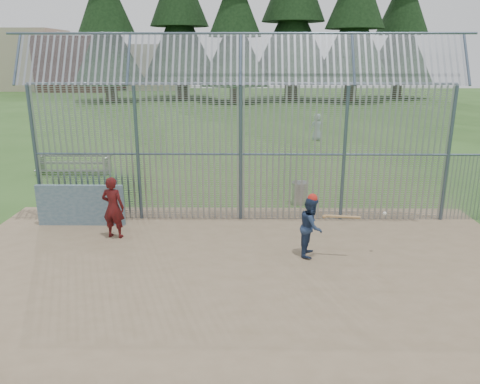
{
  "coord_description": "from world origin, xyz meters",
  "views": [
    {
      "loc": [
        0.16,
        -9.81,
        4.8
      ],
      "look_at": [
        0.0,
        2.0,
        1.3
      ],
      "focal_mm": 35.0,
      "sensor_mm": 36.0,
      "label": 1
    }
  ],
  "objects_px": {
    "batter": "(311,227)",
    "onlooker": "(113,207)",
    "trash_can": "(300,193)",
    "bleacher": "(74,164)",
    "dugout_wall": "(81,205)"
  },
  "relations": [
    {
      "from": "dugout_wall",
      "to": "onlooker",
      "type": "relative_size",
      "value": 1.49
    },
    {
      "from": "dugout_wall",
      "to": "onlooker",
      "type": "height_order",
      "value": "onlooker"
    },
    {
      "from": "dugout_wall",
      "to": "trash_can",
      "type": "distance_m",
      "value": 6.88
    },
    {
      "from": "batter",
      "to": "trash_can",
      "type": "relative_size",
      "value": 1.8
    },
    {
      "from": "onlooker",
      "to": "bleacher",
      "type": "bearing_deg",
      "value": -52.15
    },
    {
      "from": "trash_can",
      "to": "bleacher",
      "type": "relative_size",
      "value": 0.27
    },
    {
      "from": "batter",
      "to": "bleacher",
      "type": "bearing_deg",
      "value": 61.06
    },
    {
      "from": "batter",
      "to": "onlooker",
      "type": "height_order",
      "value": "onlooker"
    },
    {
      "from": "batter",
      "to": "trash_can",
      "type": "bearing_deg",
      "value": 11.5
    },
    {
      "from": "onlooker",
      "to": "batter",
      "type": "bearing_deg",
      "value": 178.8
    },
    {
      "from": "onlooker",
      "to": "trash_can",
      "type": "height_order",
      "value": "onlooker"
    },
    {
      "from": "trash_can",
      "to": "bleacher",
      "type": "bearing_deg",
      "value": 155.71
    },
    {
      "from": "batter",
      "to": "onlooker",
      "type": "relative_size",
      "value": 0.88
    },
    {
      "from": "dugout_wall",
      "to": "batter",
      "type": "xyz_separation_m",
      "value": [
        6.35,
        -2.01,
        0.14
      ]
    },
    {
      "from": "bleacher",
      "to": "onlooker",
      "type": "bearing_deg",
      "value": -63.01
    }
  ]
}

